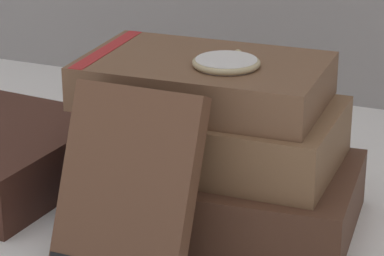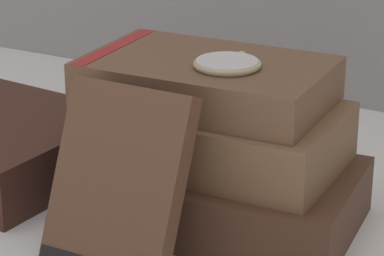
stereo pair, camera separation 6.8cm
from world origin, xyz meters
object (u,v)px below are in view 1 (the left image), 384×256
object	(u,v)px
book_flat_middle	(210,132)
book_flat_top	(203,81)
pocket_watch	(226,63)
book_leaning_front	(127,191)
reading_glasses	(195,147)
book_flat_bottom	(214,191)

from	to	relation	value
book_flat_middle	book_flat_top	size ratio (longest dim) A/B	1.00
book_flat_middle	pocket_watch	distance (m)	0.06
book_leaning_front	pocket_watch	size ratio (longest dim) A/B	2.40
book_flat_top	book_leaning_front	bearing A→B (deg)	-98.82
book_flat_top	book_leaning_front	distance (m)	0.12
book_flat_middle	book_leaning_front	xyz separation A→B (m)	(-0.02, -0.11, -0.01)
book_flat_top	reading_glasses	size ratio (longest dim) A/B	2.04
book_flat_top	book_leaning_front	xyz separation A→B (m)	(-0.01, -0.11, -0.05)
reading_glasses	book_flat_middle	bearing A→B (deg)	-69.19
book_leaning_front	pocket_watch	distance (m)	0.13
book_flat_top	reading_glasses	distance (m)	0.17
book_flat_top	book_leaning_front	world-z (taller)	book_leaning_front
book_leaning_front	reading_glasses	size ratio (longest dim) A/B	1.41
pocket_watch	book_flat_bottom	bearing A→B (deg)	-150.49
book_flat_bottom	book_flat_middle	xyz separation A→B (m)	(-0.01, 0.01, 0.05)
book_flat_middle	book_flat_bottom	bearing A→B (deg)	-53.44
book_leaning_front	reading_glasses	distance (m)	0.24
book_flat_top	pocket_watch	size ratio (longest dim) A/B	3.48
book_flat_middle	book_leaning_front	distance (m)	0.11
book_flat_bottom	pocket_watch	bearing A→B (deg)	24.35
book_flat_top	book_flat_middle	bearing A→B (deg)	-31.38
book_flat_middle	reading_glasses	bearing A→B (deg)	116.24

